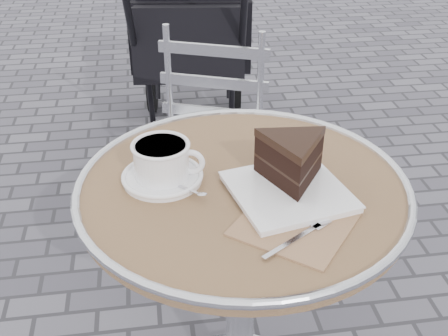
{
  "coord_description": "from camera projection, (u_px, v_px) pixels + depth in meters",
  "views": [
    {
      "loc": [
        -0.19,
        -0.98,
        1.39
      ],
      "look_at": [
        -0.04,
        -0.01,
        0.78
      ],
      "focal_mm": 45.0,
      "sensor_mm": 36.0,
      "label": 1
    }
  ],
  "objects": [
    {
      "name": "cafe_table",
      "position": [
        241.0,
        244.0,
        1.28
      ],
      "size": [
        0.72,
        0.72,
        0.74
      ],
      "color": "silver",
      "rests_on": "ground"
    },
    {
      "name": "cappuccino_set",
      "position": [
        163.0,
        164.0,
        1.19
      ],
      "size": [
        0.18,
        0.18,
        0.09
      ],
      "rotation": [
        0.0,
        0.0,
        -0.25
      ],
      "color": "white",
      "rests_on": "cafe_table"
    },
    {
      "name": "cake_plate_set",
      "position": [
        292.0,
        167.0,
        1.15
      ],
      "size": [
        0.28,
        0.39,
        0.12
      ],
      "rotation": [
        0.0,
        0.0,
        0.22
      ],
      "color": "#976D53",
      "rests_on": "cafe_table"
    },
    {
      "name": "bistro_chair",
      "position": [
        209.0,
        126.0,
        1.89
      ],
      "size": [
        0.48,
        0.48,
        0.83
      ],
      "rotation": [
        0.0,
        0.0,
        -0.38
      ],
      "color": "silver",
      "rests_on": "ground"
    },
    {
      "name": "baby_stroller",
      "position": [
        191.0,
        36.0,
        2.69
      ],
      "size": [
        0.63,
        1.15,
        1.15
      ],
      "rotation": [
        0.0,
        0.0,
        -0.12
      ],
      "color": "black",
      "rests_on": "ground"
    }
  ]
}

